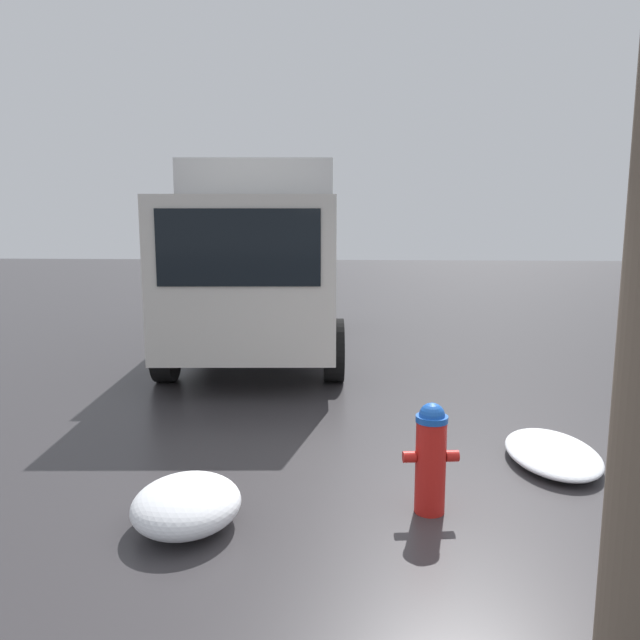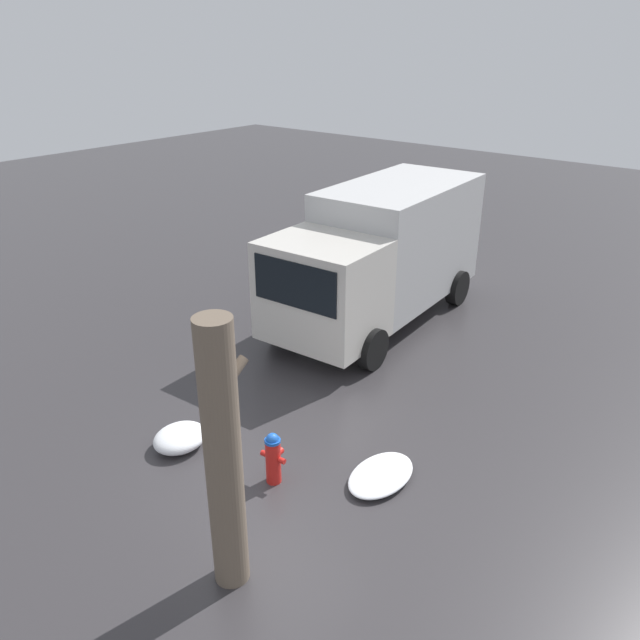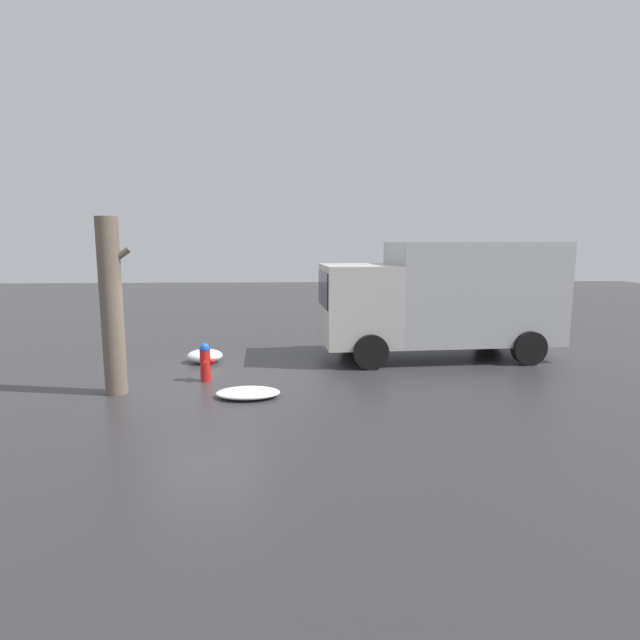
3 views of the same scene
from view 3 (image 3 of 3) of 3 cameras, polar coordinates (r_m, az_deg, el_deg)
The scene contains 6 objects.
ground_plane at distance 11.98m, azimuth -12.91°, elevation -6.80°, with size 60.00×60.00×0.00m, color #333033.
fire_hydrant at distance 11.87m, azimuth -12.97°, elevation -4.66°, with size 0.35×0.45×0.89m.
tree_trunk at distance 11.24m, azimuth -22.71°, elevation 1.43°, with size 0.69×0.45×3.71m.
delivery_truck at distance 14.29m, azimuth 13.92°, elevation 2.68°, with size 6.58×2.99×3.20m.
snow_pile_by_hydrant at distance 10.58m, azimuth -8.23°, elevation -8.24°, with size 1.33×0.84×0.18m.
snow_pile_curbside at distance 13.77m, azimuth -13.03°, elevation -4.01°, with size 0.94×0.81×0.36m.
Camera 3 is at (2.10, -11.37, 3.16)m, focal length 28.00 mm.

